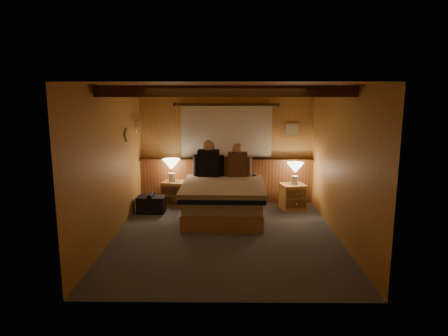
{
  "coord_description": "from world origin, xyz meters",
  "views": [
    {
      "loc": [
        0.03,
        -6.17,
        2.29
      ],
      "look_at": [
        -0.03,
        0.4,
        1.05
      ],
      "focal_mm": 32.0,
      "sensor_mm": 36.0,
      "label": 1
    }
  ],
  "objects_px": {
    "nightstand_left": "(175,193)",
    "nightstand_right": "(293,196)",
    "lamp_left": "(171,166)",
    "person_left": "(209,161)",
    "lamp_right": "(295,169)",
    "bed": "(224,199)",
    "person_right": "(238,163)",
    "duffel_bag": "(151,204)"
  },
  "relations": [
    {
      "from": "person_left",
      "to": "nightstand_right",
      "type": "bearing_deg",
      "value": 1.04
    },
    {
      "from": "person_right",
      "to": "person_left",
      "type": "bearing_deg",
      "value": -176.72
    },
    {
      "from": "lamp_right",
      "to": "person_right",
      "type": "distance_m",
      "value": 1.15
    },
    {
      "from": "lamp_left",
      "to": "person_left",
      "type": "xyz_separation_m",
      "value": [
        0.76,
        -0.12,
        0.12
      ]
    },
    {
      "from": "lamp_right",
      "to": "person_right",
      "type": "xyz_separation_m",
      "value": [
        -1.14,
        0.05,
        0.12
      ]
    },
    {
      "from": "nightstand_left",
      "to": "person_left",
      "type": "bearing_deg",
      "value": 1.18
    },
    {
      "from": "nightstand_left",
      "to": "lamp_left",
      "type": "height_order",
      "value": "lamp_left"
    },
    {
      "from": "person_right",
      "to": "duffel_bag",
      "type": "distance_m",
      "value": 1.88
    },
    {
      "from": "bed",
      "to": "duffel_bag",
      "type": "bearing_deg",
      "value": 171.82
    },
    {
      "from": "bed",
      "to": "duffel_bag",
      "type": "height_order",
      "value": "bed"
    },
    {
      "from": "nightstand_left",
      "to": "duffel_bag",
      "type": "bearing_deg",
      "value": -115.81
    },
    {
      "from": "nightstand_left",
      "to": "person_right",
      "type": "bearing_deg",
      "value": 5.83
    },
    {
      "from": "nightstand_right",
      "to": "lamp_left",
      "type": "relative_size",
      "value": 1.14
    },
    {
      "from": "lamp_left",
      "to": "person_right",
      "type": "xyz_separation_m",
      "value": [
        1.34,
        -0.12,
        0.09
      ]
    },
    {
      "from": "lamp_right",
      "to": "duffel_bag",
      "type": "bearing_deg",
      "value": -173.65
    },
    {
      "from": "person_left",
      "to": "lamp_left",
      "type": "bearing_deg",
      "value": 174.42
    },
    {
      "from": "nightstand_left",
      "to": "nightstand_right",
      "type": "relative_size",
      "value": 1.02
    },
    {
      "from": "nightstand_left",
      "to": "person_right",
      "type": "distance_m",
      "value": 1.46
    },
    {
      "from": "lamp_right",
      "to": "duffel_bag",
      "type": "height_order",
      "value": "lamp_right"
    },
    {
      "from": "lamp_left",
      "to": "duffel_bag",
      "type": "relative_size",
      "value": 0.86
    },
    {
      "from": "person_right",
      "to": "duffel_bag",
      "type": "height_order",
      "value": "person_right"
    },
    {
      "from": "bed",
      "to": "person_right",
      "type": "xyz_separation_m",
      "value": [
        0.27,
        0.6,
        0.58
      ]
    },
    {
      "from": "nightstand_right",
      "to": "lamp_right",
      "type": "relative_size",
      "value": 1.22
    },
    {
      "from": "nightstand_left",
      "to": "bed",
      "type": "bearing_deg",
      "value": -23.87
    },
    {
      "from": "nightstand_left",
      "to": "lamp_left",
      "type": "bearing_deg",
      "value": -147.42
    },
    {
      "from": "bed",
      "to": "person_right",
      "type": "relative_size",
      "value": 2.84
    },
    {
      "from": "bed",
      "to": "nightstand_right",
      "type": "bearing_deg",
      "value": 22.37
    },
    {
      "from": "lamp_right",
      "to": "duffel_bag",
      "type": "distance_m",
      "value": 2.91
    },
    {
      "from": "lamp_right",
      "to": "bed",
      "type": "bearing_deg",
      "value": -158.85
    },
    {
      "from": "nightstand_right",
      "to": "duffel_bag",
      "type": "bearing_deg",
      "value": 174.17
    },
    {
      "from": "lamp_left",
      "to": "person_left",
      "type": "distance_m",
      "value": 0.78
    },
    {
      "from": "bed",
      "to": "nightstand_left",
      "type": "height_order",
      "value": "bed"
    },
    {
      "from": "lamp_right",
      "to": "person_left",
      "type": "distance_m",
      "value": 1.72
    },
    {
      "from": "person_left",
      "to": "lamp_right",
      "type": "bearing_deg",
      "value": 1.52
    },
    {
      "from": "bed",
      "to": "lamp_left",
      "type": "bearing_deg",
      "value": 147.26
    },
    {
      "from": "nightstand_left",
      "to": "lamp_right",
      "type": "relative_size",
      "value": 1.24
    },
    {
      "from": "lamp_right",
      "to": "person_left",
      "type": "height_order",
      "value": "person_left"
    },
    {
      "from": "person_right",
      "to": "duffel_bag",
      "type": "xyz_separation_m",
      "value": [
        -1.68,
        -0.36,
        -0.75
      ]
    },
    {
      "from": "nightstand_left",
      "to": "person_left",
      "type": "height_order",
      "value": "person_left"
    },
    {
      "from": "nightstand_right",
      "to": "duffel_bag",
      "type": "height_order",
      "value": "nightstand_right"
    },
    {
      "from": "bed",
      "to": "person_right",
      "type": "distance_m",
      "value": 0.88
    },
    {
      "from": "nightstand_right",
      "to": "lamp_left",
      "type": "bearing_deg",
      "value": 163.72
    }
  ]
}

